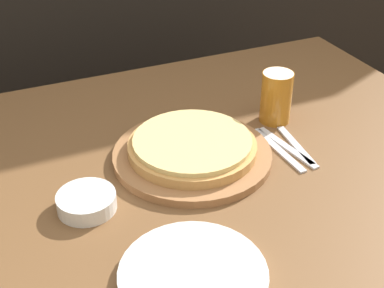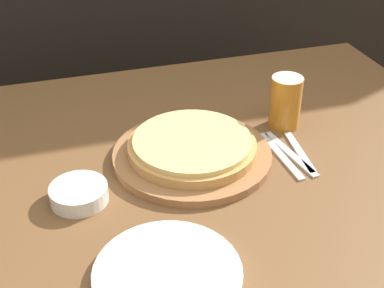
% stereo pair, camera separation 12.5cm
% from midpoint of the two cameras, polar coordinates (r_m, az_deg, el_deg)
% --- Properties ---
extents(dining_table, '(1.59, 1.07, 0.71)m').
position_cam_midpoint_polar(dining_table, '(1.49, -4.51, -13.50)').
color(dining_table, brown).
rests_on(dining_table, ground_plane).
extents(pizza_on_board, '(0.38, 0.38, 0.06)m').
position_cam_midpoint_polar(pizza_on_board, '(1.26, -2.84, -0.69)').
color(pizza_on_board, '#99663D').
rests_on(pizza_on_board, dining_table).
extents(beer_glass, '(0.08, 0.08, 0.14)m').
position_cam_midpoint_polar(beer_glass, '(1.40, 6.47, 5.13)').
color(beer_glass, '#B7701E').
rests_on(beer_glass, dining_table).
extents(dinner_plate, '(0.27, 0.27, 0.02)m').
position_cam_midpoint_polar(dinner_plate, '(0.98, -3.68, -13.92)').
color(dinner_plate, silver).
rests_on(dinner_plate, dining_table).
extents(side_bowl, '(0.12, 0.12, 0.04)m').
position_cam_midpoint_polar(side_bowl, '(1.15, -14.29, -6.11)').
color(side_bowl, silver).
rests_on(side_bowl, dining_table).
extents(fork, '(0.03, 0.21, 0.00)m').
position_cam_midpoint_polar(fork, '(1.31, 6.52, -0.68)').
color(fork, silver).
rests_on(fork, dining_table).
extents(dinner_knife, '(0.05, 0.21, 0.00)m').
position_cam_midpoint_polar(dinner_knife, '(1.32, 7.46, -0.44)').
color(dinner_knife, silver).
rests_on(dinner_knife, dining_table).
extents(spoon, '(0.04, 0.18, 0.00)m').
position_cam_midpoint_polar(spoon, '(1.33, 8.39, -0.21)').
color(spoon, silver).
rests_on(spoon, dining_table).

